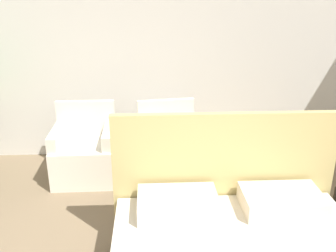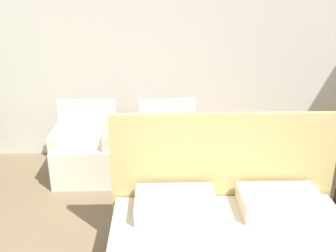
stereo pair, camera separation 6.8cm
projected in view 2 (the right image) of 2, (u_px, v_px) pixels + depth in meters
The scene contains 4 objects.
wall_back at pixel (159, 39), 4.40m from camera, with size 10.00×0.06×2.90m.
armchair_near_window_left at pixel (86, 154), 4.18m from camera, with size 0.66×0.65×0.82m.
armchair_near_window_right at pixel (171, 153), 4.21m from camera, with size 0.74×0.72×0.82m.
side_table at pixel (129, 156), 4.21m from camera, with size 0.32×0.32×0.48m.
Camera 2 is at (-0.03, -0.49, 2.05)m, focal length 40.00 mm.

